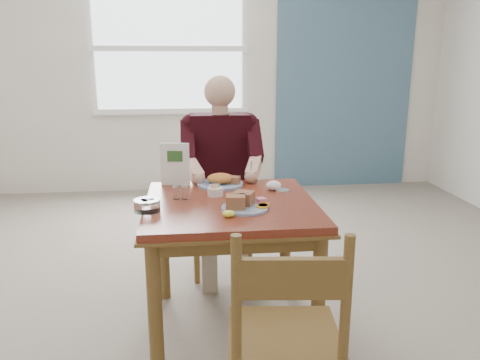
{
  "coord_description": "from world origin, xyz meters",
  "views": [
    {
      "loc": [
        -0.21,
        -2.38,
        1.49
      ],
      "look_at": [
        0.05,
        0.0,
        0.87
      ],
      "focal_mm": 35.0,
      "sensor_mm": 36.0,
      "label": 1
    }
  ],
  "objects": [
    {
      "name": "menu",
      "position": [
        -0.3,
        0.37,
        0.88
      ],
      "size": [
        0.17,
        0.04,
        0.26
      ],
      "color": "white",
      "rests_on": "table"
    },
    {
      "name": "creamer",
      "position": [
        -0.43,
        -0.11,
        0.78
      ],
      "size": [
        0.17,
        0.17,
        0.06
      ],
      "color": "white",
      "rests_on": "table"
    },
    {
      "name": "wall_back",
      "position": [
        0.0,
        3.0,
        1.4
      ],
      "size": [
        5.5,
        0.0,
        5.5
      ],
      "primitive_type": "plane",
      "rotation": [
        1.57,
        0.0,
        0.0
      ],
      "color": "silver",
      "rests_on": "ground"
    },
    {
      "name": "accent_panel",
      "position": [
        1.6,
        2.98,
        1.4
      ],
      "size": [
        1.6,
        0.02,
        2.8
      ],
      "primitive_type": "cube",
      "color": "#41647A",
      "rests_on": "ground"
    },
    {
      "name": "shakers",
      "position": [
        -0.26,
        0.07,
        0.79
      ],
      "size": [
        0.09,
        0.05,
        0.08
      ],
      "color": "white",
      "rests_on": "table"
    },
    {
      "name": "chair_far",
      "position": [
        0.0,
        0.8,
        0.48
      ],
      "size": [
        0.42,
        0.42,
        0.95
      ],
      "color": "brown",
      "rests_on": "ground"
    },
    {
      "name": "near_plate",
      "position": [
        0.05,
        -0.13,
        0.78
      ],
      "size": [
        0.28,
        0.28,
        0.08
      ],
      "color": "white",
      "rests_on": "table"
    },
    {
      "name": "chair_near",
      "position": [
        0.12,
        -0.89,
        0.48
      ],
      "size": [
        0.46,
        0.46,
        0.95
      ],
      "color": "brown",
      "rests_on": "ground"
    },
    {
      "name": "window",
      "position": [
        -0.4,
        2.97,
        1.6
      ],
      "size": [
        1.72,
        0.04,
        1.42
      ],
      "color": "white",
      "rests_on": "wall_back"
    },
    {
      "name": "napkin",
      "position": [
        0.27,
        0.2,
        0.78
      ],
      "size": [
        0.1,
        0.08,
        0.06
      ],
      "primitive_type": "ellipsoid",
      "rotation": [
        0.0,
        0.0,
        -0.15
      ],
      "color": "white",
      "rests_on": "table"
    },
    {
      "name": "table",
      "position": [
        0.0,
        0.0,
        0.64
      ],
      "size": [
        0.92,
        0.92,
        0.75
      ],
      "color": "maroon",
      "rests_on": "ground"
    },
    {
      "name": "far_plate",
      "position": [
        -0.02,
        0.33,
        0.78
      ],
      "size": [
        0.36,
        0.36,
        0.07
      ],
      "color": "white",
      "rests_on": "table"
    },
    {
      "name": "metal_dish",
      "position": [
        0.32,
        0.17,
        0.76
      ],
      "size": [
        0.08,
        0.08,
        0.01
      ],
      "primitive_type": "cylinder",
      "rotation": [
        0.0,
        0.0,
        0.02
      ],
      "color": "silver",
      "rests_on": "table"
    },
    {
      "name": "caddy",
      "position": [
        -0.07,
        0.12,
        0.77
      ],
      "size": [
        0.11,
        0.11,
        0.07
      ],
      "color": "white",
      "rests_on": "table"
    },
    {
      "name": "diner",
      "position": [
        0.0,
        0.71,
        0.81
      ],
      "size": [
        0.53,
        0.56,
        1.39
      ],
      "color": "tan",
      "rests_on": "chair_far"
    },
    {
      "name": "floor",
      "position": [
        0.0,
        0.0,
        0.0
      ],
      "size": [
        6.0,
        6.0,
        0.0
      ],
      "primitive_type": "plane",
      "color": "slate",
      "rests_on": "ground"
    },
    {
      "name": "lemon_wedge",
      "position": [
        -0.03,
        -0.25,
        0.77
      ],
      "size": [
        0.07,
        0.06,
        0.03
      ],
      "primitive_type": "ellipsoid",
      "rotation": [
        0.0,
        0.0,
        0.31
      ],
      "color": "#FFFC35",
      "rests_on": "table"
    }
  ]
}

